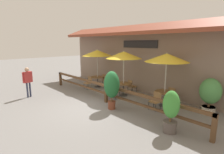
{
  "coord_description": "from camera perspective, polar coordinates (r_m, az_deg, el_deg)",
  "views": [
    {
      "loc": [
        6.65,
        -4.7,
        3.11
      ],
      "look_at": [
        -0.17,
        1.63,
        1.26
      ],
      "focal_mm": 28.0,
      "sensor_mm": 36.0,
      "label": 1
    }
  ],
  "objects": [
    {
      "name": "ground_plane",
      "position": [
        8.72,
        -7.18,
        -9.72
      ],
      "size": [
        60.0,
        60.0,
        0.0
      ],
      "primitive_type": "plane",
      "color": "slate"
    },
    {
      "name": "building_facade",
      "position": [
        11.07,
        10.12,
        6.2
      ],
      "size": [
        14.28,
        1.49,
        4.23
      ],
      "color": "gray",
      "rests_on": "ground"
    },
    {
      "name": "patio_railing",
      "position": [
        9.12,
        -1.91,
        -4.1
      ],
      "size": [
        10.4,
        0.14,
        0.95
      ],
      "color": "brown",
      "rests_on": "ground"
    },
    {
      "name": "patio_umbrella_near",
      "position": [
        12.08,
        -4.87,
        7.83
      ],
      "size": [
        2.08,
        2.08,
        2.64
      ],
      "color": "#B7B2A8",
      "rests_on": "ground"
    },
    {
      "name": "dining_table_near",
      "position": [
        12.32,
        -4.73,
        -0.55
      ],
      "size": [
        0.93,
        0.93,
        0.75
      ],
      "color": "brown",
      "rests_on": "ground"
    },
    {
      "name": "chair_near_streetside",
      "position": [
        11.95,
        -7.65,
        -1.64
      ],
      "size": [
        0.43,
        0.43,
        0.83
      ],
      "rotation": [
        0.0,
        0.0,
        0.02
      ],
      "color": "olive",
      "rests_on": "ground"
    },
    {
      "name": "chair_near_wallside",
      "position": [
        12.78,
        -2.03,
        -0.7
      ],
      "size": [
        0.5,
        0.5,
        0.83
      ],
      "rotation": [
        0.0,
        0.0,
        3.35
      ],
      "color": "olive",
      "rests_on": "ground"
    },
    {
      "name": "patio_umbrella_middle",
      "position": [
        10.08,
        3.87,
        7.18
      ],
      "size": [
        2.08,
        2.08,
        2.64
      ],
      "color": "#B7B2A8",
      "rests_on": "ground"
    },
    {
      "name": "dining_table_middle",
      "position": [
        10.37,
        3.74,
        -2.79
      ],
      "size": [
        0.93,
        0.93,
        0.75
      ],
      "color": "brown",
      "rests_on": "ground"
    },
    {
      "name": "chair_middle_streetside",
      "position": [
        9.87,
        1.16,
        -4.31
      ],
      "size": [
        0.46,
        0.46,
        0.83
      ],
      "rotation": [
        0.0,
        0.0,
        0.1
      ],
      "color": "olive",
      "rests_on": "ground"
    },
    {
      "name": "chair_middle_wallside",
      "position": [
        10.9,
        6.38,
        -2.87
      ],
      "size": [
        0.47,
        0.47,
        0.83
      ],
      "rotation": [
        0.0,
        0.0,
        3.02
      ],
      "color": "olive",
      "rests_on": "ground"
    },
    {
      "name": "patio_umbrella_far",
      "position": [
        8.67,
        17.43,
        6.03
      ],
      "size": [
        2.08,
        2.08,
        2.64
      ],
      "color": "#B7B2A8",
      "rests_on": "ground"
    },
    {
      "name": "dining_table_far",
      "position": [
        9.0,
        16.75,
        -5.43
      ],
      "size": [
        0.93,
        0.93,
        0.75
      ],
      "color": "brown",
      "rests_on": "ground"
    },
    {
      "name": "chair_far_streetside",
      "position": [
        8.44,
        14.05,
        -7.36
      ],
      "size": [
        0.43,
        0.43,
        0.83
      ],
      "rotation": [
        0.0,
        0.0,
        -0.03
      ],
      "color": "olive",
      "rests_on": "ground"
    },
    {
      "name": "chair_far_wallside",
      "position": [
        9.63,
        19.27,
        -5.34
      ],
      "size": [
        0.44,
        0.44,
        0.83
      ],
      "rotation": [
        0.0,
        0.0,
        3.08
      ],
      "color": "olive",
      "rests_on": "ground"
    },
    {
      "name": "potted_plant_broad_leaf",
      "position": [
        8.11,
        -0.11,
        -2.96
      ],
      "size": [
        0.77,
        0.7,
        1.81
      ],
      "color": "brown",
      "rests_on": "ground"
    },
    {
      "name": "potted_plant_tall_tropical",
      "position": [
        6.42,
        18.67,
        -10.08
      ],
      "size": [
        0.58,
        0.52,
        1.51
      ],
      "color": "#564C47",
      "rests_on": "ground"
    },
    {
      "name": "potted_plant_entrance_palm",
      "position": [
        8.9,
        29.4,
        -4.56
      ],
      "size": [
        0.91,
        0.82,
        1.57
      ],
      "color": "#B7AD99",
      "rests_on": "ground"
    },
    {
      "name": "pedestrian",
      "position": [
        10.99,
        -25.83,
        -0.35
      ],
      "size": [
        0.33,
        0.59,
        1.73
      ],
      "rotation": [
        0.0,
        0.0,
        1.84
      ],
      "color": "#2D334C",
      "rests_on": "ground"
    }
  ]
}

